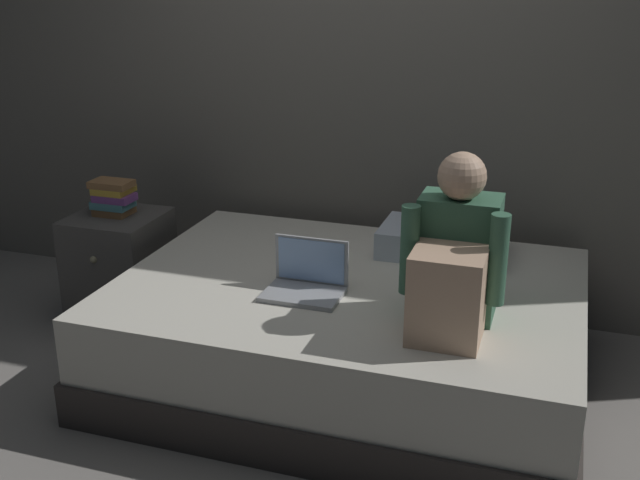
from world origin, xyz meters
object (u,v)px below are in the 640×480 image
(nightstand, at_px, (121,267))
(pillow, at_px, (441,241))
(laptop, at_px, (306,280))
(person_sitting, at_px, (454,262))
(book_stack, at_px, (113,197))
(bed, at_px, (349,331))

(nightstand, distance_m, pillow, 1.65)
(laptop, bearing_deg, person_sitting, -9.27)
(person_sitting, height_order, book_stack, person_sitting)
(bed, bearing_deg, person_sitting, -29.79)
(laptop, relative_size, pillow, 0.57)
(bed, height_order, nightstand, nightstand)
(laptop, bearing_deg, bed, 52.25)
(pillow, bearing_deg, laptop, -125.88)
(bed, xyz_separation_m, nightstand, (-1.30, 0.23, 0.05))
(nightstand, bearing_deg, bed, -10.11)
(person_sitting, relative_size, laptop, 2.05)
(nightstand, bearing_deg, pillow, 7.68)
(pillow, bearing_deg, book_stack, -172.73)
(person_sitting, distance_m, laptop, 0.66)
(bed, relative_size, nightstand, 3.53)
(nightstand, relative_size, laptop, 1.77)
(bed, relative_size, pillow, 3.57)
(laptop, xyz_separation_m, pillow, (0.45, 0.63, 0.01))
(bed, height_order, book_stack, book_stack)
(pillow, relative_size, book_stack, 2.64)
(nightstand, bearing_deg, laptop, -19.27)
(nightstand, height_order, laptop, laptop)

